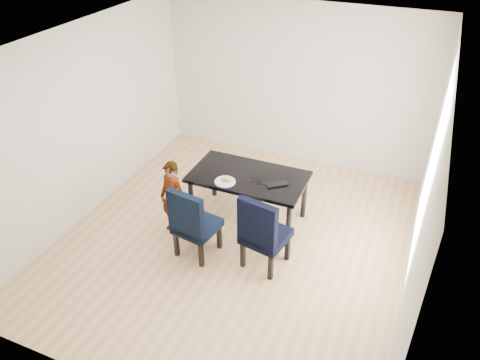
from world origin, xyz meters
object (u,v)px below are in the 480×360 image
at_px(child, 172,198).
at_px(dining_table, 248,198).
at_px(chair_left, 197,220).
at_px(chair_right, 266,230).
at_px(laptop, 276,182).
at_px(plate, 225,182).

bearing_deg(child, dining_table, 50.92).
xyz_separation_m(chair_left, chair_right, (0.89, 0.14, 0.02)).
xyz_separation_m(chair_left, laptop, (0.75, 0.88, 0.24)).
distance_m(chair_right, laptop, 0.79).
distance_m(dining_table, chair_left, 0.99).
bearing_deg(chair_left, dining_table, 78.48).
xyz_separation_m(dining_table, laptop, (0.42, -0.04, 0.39)).
height_order(dining_table, chair_left, chair_left).
bearing_deg(plate, child, -149.50).
distance_m(dining_table, chair_right, 0.97).
bearing_deg(child, plate, 43.90).
distance_m(chair_left, chair_right, 0.90).
distance_m(chair_left, plate, 0.69).
xyz_separation_m(chair_right, child, (-1.40, 0.13, 0.01)).
relative_size(chair_right, child, 0.98).
bearing_deg(chair_left, plate, 88.67).
distance_m(chair_left, laptop, 1.18).
height_order(dining_table, chair_right, chair_right).
relative_size(dining_table, child, 1.46).
distance_m(child, plate, 0.75).
xyz_separation_m(child, plate, (0.62, 0.37, 0.21)).
bearing_deg(dining_table, laptop, -5.44).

